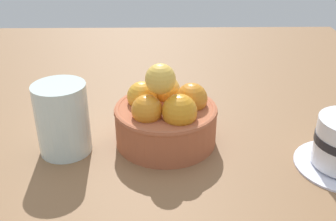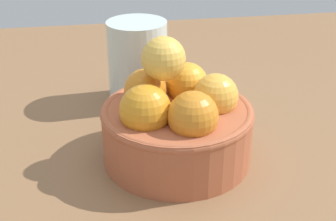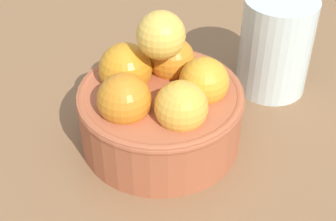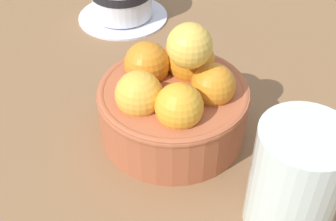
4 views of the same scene
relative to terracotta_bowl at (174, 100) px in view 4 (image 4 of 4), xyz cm
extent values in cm
cube|color=brown|center=(0.07, 0.03, -5.91)|extent=(129.32, 100.81, 3.00)
cylinder|color=#AD5938|center=(0.07, 0.03, -1.50)|extent=(15.19, 15.19, 5.83)
torus|color=#AD5938|center=(0.07, 0.03, 1.02)|extent=(15.39, 15.39, 1.00)
sphere|color=gold|center=(1.74, 3.57, 2.43)|extent=(4.56, 4.56, 4.56)
sphere|color=orange|center=(-2.78, 2.72, 2.43)|extent=(4.41, 4.41, 4.41)
sphere|color=orange|center=(-3.36, -1.85, 2.43)|extent=(5.00, 5.00, 5.00)
sphere|color=orange|center=(0.80, -3.81, 2.43)|extent=(4.76, 4.76, 4.76)
sphere|color=gold|center=(3.95, -0.46, 2.43)|extent=(4.62, 4.62, 4.62)
sphere|color=#ECB949|center=(-1.19, 0.78, 6.48)|extent=(4.33, 4.33, 4.33)
cylinder|color=white|center=(-7.07, -24.45, -4.11)|extent=(13.12, 13.12, 0.60)
cylinder|color=silver|center=(-2.24, 14.80, 0.85)|extent=(7.54, 7.54, 10.52)
camera|label=1|loc=(-52.07, 0.56, 27.75)|focal=42.30mm
camera|label=2|loc=(-7.91, -40.90, 22.46)|focal=50.15mm
camera|label=3|loc=(32.51, -16.21, 28.91)|focal=53.70mm
camera|label=4|loc=(19.51, 29.41, 29.39)|focal=48.38mm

